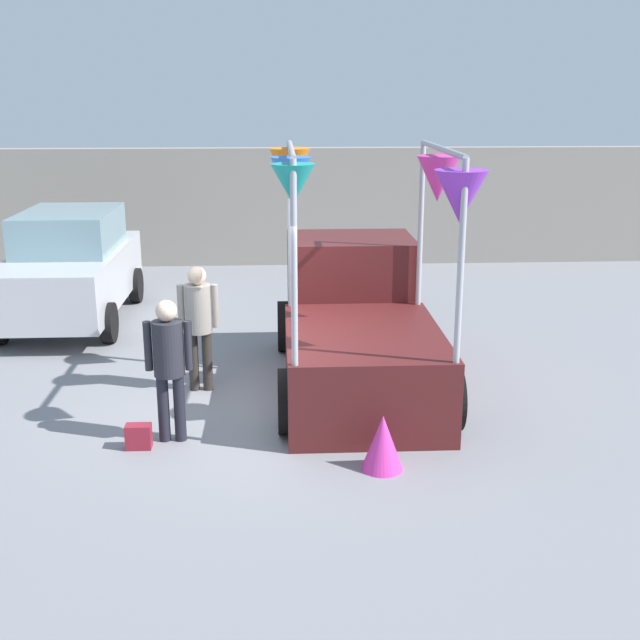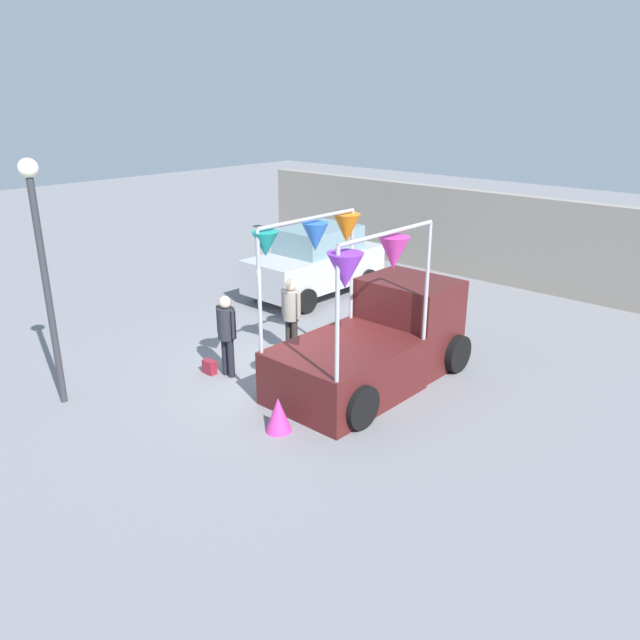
% 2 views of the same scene
% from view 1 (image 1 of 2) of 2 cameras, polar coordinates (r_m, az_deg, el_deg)
% --- Properties ---
extents(ground_plane, '(60.00, 60.00, 0.00)m').
position_cam_1_polar(ground_plane, '(9.98, -5.64, -6.60)').
color(ground_plane, slate).
extents(vendor_truck, '(2.40, 4.07, 3.21)m').
position_cam_1_polar(vendor_truck, '(10.79, 2.56, 0.19)').
color(vendor_truck, '#4C1919').
rests_on(vendor_truck, ground).
extents(parked_car, '(1.88, 4.00, 1.88)m').
position_cam_1_polar(parked_car, '(14.24, -17.30, 3.64)').
color(parked_car, '#B7B7BC').
rests_on(parked_car, ground).
extents(person_customer, '(0.53, 0.34, 1.64)m').
position_cam_1_polar(person_customer, '(9.00, -10.71, -2.64)').
color(person_customer, black).
rests_on(person_customer, ground).
extents(person_vendor, '(0.53, 0.34, 1.67)m').
position_cam_1_polar(person_vendor, '(10.48, -8.63, 0.25)').
color(person_vendor, '#2D2823').
rests_on(person_vendor, ground).
extents(handbag, '(0.28, 0.16, 0.28)m').
position_cam_1_polar(handbag, '(9.18, -12.78, -8.08)').
color(handbag, maroon).
rests_on(handbag, ground).
extents(brick_boundary_wall, '(18.00, 0.36, 2.60)m').
position_cam_1_polar(brick_boundary_wall, '(18.20, -4.55, 8.02)').
color(brick_boundary_wall, gray).
rests_on(brick_boundary_wall, ground).
extents(folded_kite_bundle_magenta, '(0.61, 0.61, 0.60)m').
position_cam_1_polar(folded_kite_bundle_magenta, '(8.46, 4.48, -8.68)').
color(folded_kite_bundle_magenta, '#D83399').
rests_on(folded_kite_bundle_magenta, ground).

